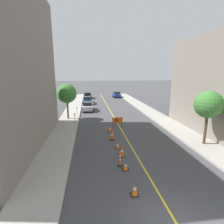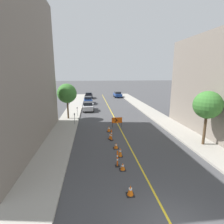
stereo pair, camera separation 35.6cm
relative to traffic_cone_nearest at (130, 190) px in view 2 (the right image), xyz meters
name	(u,v)px [view 2 (the right image)]	position (x,y,z in m)	size (l,w,h in m)	color
lane_stripe	(111,111)	(1.37, 21.81, -0.29)	(0.12, 48.81, 0.01)	gold
sidewalk_left	(73,111)	(-5.24, 21.81, -0.21)	(2.80, 48.81, 0.17)	#9E998E
sidewalk_right	(147,110)	(7.98, 21.81, -0.21)	(2.80, 48.81, 0.17)	#9E998E
traffic_cone_nearest	(130,190)	(0.00, 0.00, 0.00)	(0.44, 0.44, 0.60)	black
traffic_cone_second	(123,167)	(0.04, 2.57, -0.05)	(0.42, 0.42, 0.51)	black
traffic_cone_third	(120,152)	(0.19, 4.57, 0.08)	(0.42, 0.42, 0.75)	black
traffic_cone_fourth	(116,146)	(0.07, 6.15, -0.05)	(0.47, 0.47, 0.49)	black
traffic_cone_fifth	(110,136)	(-0.18, 8.47, 0.03)	(0.41, 0.41, 0.66)	black
traffic_cone_farthest	(109,129)	(-0.10, 10.75, 0.02)	(0.47, 0.47, 0.64)	black
delineator_post_front	(117,160)	(-0.25, 3.11, 0.23)	(0.33, 0.33, 1.20)	black
delineator_post_rear	(112,136)	(-0.09, 8.12, 0.18)	(0.34, 0.34, 1.11)	black
arrow_barricade_primary	(117,121)	(1.06, 12.27, 0.57)	(1.28, 0.09, 1.25)	#EF560C
parked_car_curb_near	(88,106)	(-2.58, 22.61, 0.51)	(1.95, 4.34, 1.59)	#B7B7BC
parked_car_curb_mid	(88,100)	(-2.72, 29.93, 0.51)	(1.95, 4.35, 1.59)	navy
parked_car_curb_far	(89,95)	(-2.63, 38.35, 0.51)	(2.03, 4.39, 1.59)	black
parked_car_opposite_side	(118,94)	(5.24, 39.43, 0.51)	(1.99, 4.38, 1.59)	navy
parking_meter_near_curb	(74,116)	(-4.19, 13.69, 0.90)	(0.12, 0.11, 1.45)	#4C4C51
parking_meter_far_curb	(77,109)	(-4.19, 18.25, 0.85)	(0.12, 0.11, 1.38)	#4C4C51
street_tree_left_near	(67,93)	(-5.38, 16.81, 3.47)	(2.71, 2.71, 4.96)	#4C3823
street_tree_right_near	(208,105)	(8.12, 5.75, 3.53)	(2.44, 2.44, 4.89)	#4C3823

